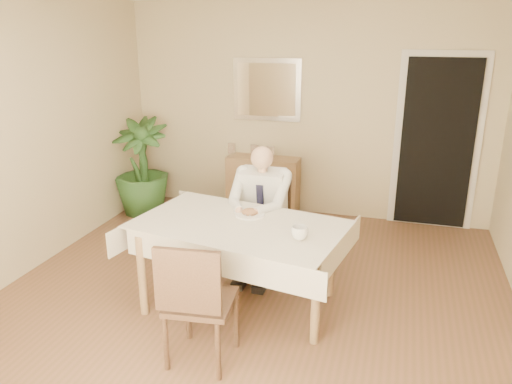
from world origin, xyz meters
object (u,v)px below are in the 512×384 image
(dining_table, at_px, (239,233))
(chair_far, at_px, (267,213))
(seated_man, at_px, (259,207))
(coffee_mug, at_px, (300,233))
(chair_near, at_px, (196,298))
(sideboard, at_px, (263,185))
(potted_palm, at_px, (142,167))

(dining_table, relative_size, chair_far, 2.05)
(seated_man, bearing_deg, coffee_mug, -54.44)
(chair_near, height_order, coffee_mug, chair_near)
(seated_man, height_order, coffee_mug, seated_man)
(sideboard, distance_m, potted_palm, 1.55)
(dining_table, distance_m, chair_far, 0.90)
(coffee_mug, height_order, sideboard, coffee_mug)
(dining_table, relative_size, coffee_mug, 14.60)
(dining_table, xyz_separation_m, sideboard, (-0.42, 2.23, -0.30))
(chair_far, height_order, potted_palm, potted_palm)
(sideboard, xyz_separation_m, potted_palm, (-1.46, -0.46, 0.25))
(potted_palm, bearing_deg, sideboard, 17.58)
(dining_table, height_order, potted_palm, potted_palm)
(seated_man, xyz_separation_m, potted_palm, (-1.88, 1.17, -0.08))
(dining_table, height_order, sideboard, dining_table)
(chair_near, relative_size, potted_palm, 0.78)
(dining_table, bearing_deg, chair_near, -81.50)
(seated_man, distance_m, potted_palm, 2.22)
(chair_far, height_order, coffee_mug, chair_far)
(chair_near, height_order, potted_palm, potted_palm)
(coffee_mug, height_order, potted_palm, potted_palm)
(seated_man, height_order, potted_palm, seated_man)
(coffee_mug, xyz_separation_m, sideboard, (-0.96, 2.40, -0.44))
(chair_far, relative_size, seated_man, 0.74)
(sideboard, bearing_deg, dining_table, -78.88)
(chair_far, relative_size, chair_near, 0.97)
(seated_man, bearing_deg, sideboard, 104.42)
(dining_table, distance_m, chair_near, 0.88)
(chair_far, xyz_separation_m, seated_man, (0.00, -0.29, 0.17))
(coffee_mug, relative_size, potted_palm, 0.11)
(dining_table, height_order, chair_far, chair_far)
(chair_near, distance_m, seated_man, 1.47)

